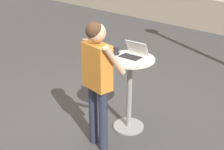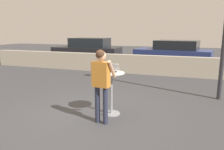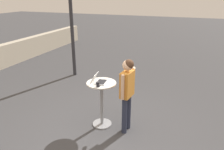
{
  "view_description": "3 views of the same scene",
  "coord_description": "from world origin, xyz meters",
  "px_view_note": "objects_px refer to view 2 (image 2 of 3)",
  "views": [
    {
      "loc": [
        2.82,
        -2.62,
        2.46
      ],
      "look_at": [
        0.39,
        0.0,
        0.87
      ],
      "focal_mm": 50.0,
      "sensor_mm": 36.0,
      "label": 1
    },
    {
      "loc": [
        2.21,
        -4.49,
        1.99
      ],
      "look_at": [
        0.5,
        0.21,
        0.99
      ],
      "focal_mm": 35.0,
      "sensor_mm": 36.0,
      "label": 2
    },
    {
      "loc": [
        -3.46,
        -1.48,
        2.84
      ],
      "look_at": [
        0.6,
        0.08,
        1.19
      ],
      "focal_mm": 35.0,
      "sensor_mm": 36.0,
      "label": 3
    }
  ],
  "objects_px": {
    "coffee_mug": "(102,70)",
    "laptop": "(112,70)",
    "standing_person": "(101,78)",
    "parked_car_near_street": "(174,53)",
    "cafe_table": "(111,88)",
    "parked_car_further_down": "(88,51)"
  },
  "relations": [
    {
      "from": "coffee_mug",
      "to": "laptop",
      "type": "bearing_deg",
      "value": 19.52
    },
    {
      "from": "standing_person",
      "to": "parked_car_near_street",
      "type": "distance_m",
      "value": 8.57
    },
    {
      "from": "coffee_mug",
      "to": "parked_car_near_street",
      "type": "height_order",
      "value": "parked_car_near_street"
    },
    {
      "from": "cafe_table",
      "to": "parked_car_near_street",
      "type": "relative_size",
      "value": 0.24
    },
    {
      "from": "coffee_mug",
      "to": "parked_car_further_down",
      "type": "distance_m",
      "value": 8.56
    },
    {
      "from": "standing_person",
      "to": "parked_car_further_down",
      "type": "distance_m",
      "value": 9.15
    },
    {
      "from": "standing_person",
      "to": "cafe_table",
      "type": "bearing_deg",
      "value": 88.5
    },
    {
      "from": "cafe_table",
      "to": "parked_car_near_street",
      "type": "height_order",
      "value": "parked_car_near_street"
    },
    {
      "from": "coffee_mug",
      "to": "parked_car_further_down",
      "type": "xyz_separation_m",
      "value": [
        -4.08,
        7.52,
        -0.28
      ]
    },
    {
      "from": "coffee_mug",
      "to": "parked_car_near_street",
      "type": "bearing_deg",
      "value": 82.54
    },
    {
      "from": "laptop",
      "to": "parked_car_further_down",
      "type": "bearing_deg",
      "value": 120.01
    },
    {
      "from": "parked_car_further_down",
      "to": "standing_person",
      "type": "bearing_deg",
      "value": -62.02
    },
    {
      "from": "cafe_table",
      "to": "laptop",
      "type": "xyz_separation_m",
      "value": [
        -0.01,
        0.05,
        0.42
      ]
    },
    {
      "from": "coffee_mug",
      "to": "parked_car_further_down",
      "type": "relative_size",
      "value": 0.03
    },
    {
      "from": "cafe_table",
      "to": "laptop",
      "type": "distance_m",
      "value": 0.42
    },
    {
      "from": "parked_car_near_street",
      "to": "cafe_table",
      "type": "bearing_deg",
      "value": -95.9
    },
    {
      "from": "laptop",
      "to": "parked_car_further_down",
      "type": "relative_size",
      "value": 0.08
    },
    {
      "from": "coffee_mug",
      "to": "standing_person",
      "type": "distance_m",
      "value": 0.6
    },
    {
      "from": "parked_car_near_street",
      "to": "parked_car_further_down",
      "type": "xyz_separation_m",
      "value": [
        -5.13,
        -0.45,
        0.02
      ]
    },
    {
      "from": "laptop",
      "to": "cafe_table",
      "type": "bearing_deg",
      "value": -83.89
    },
    {
      "from": "laptop",
      "to": "parked_car_near_street",
      "type": "relative_size",
      "value": 0.08
    },
    {
      "from": "parked_car_near_street",
      "to": "laptop",
      "type": "bearing_deg",
      "value": -95.98
    }
  ]
}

